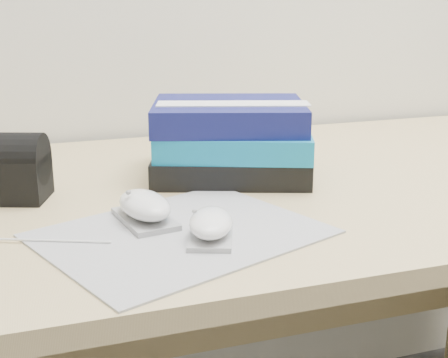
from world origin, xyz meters
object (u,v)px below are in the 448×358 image
object	(u,v)px
mouse_rear	(145,207)
pouch	(7,168)
mouse_front	(211,225)
desk	(243,288)
book_stack	(231,140)

from	to	relation	value
mouse_rear	pouch	xyz separation A→B (m)	(-0.18, 0.17, 0.03)
mouse_front	mouse_rear	bearing A→B (deg)	127.61
desk	mouse_front	world-z (taller)	mouse_front
desk	mouse_rear	bearing A→B (deg)	-137.04
mouse_front	pouch	bearing A→B (deg)	133.16
desk	book_stack	size ratio (longest dim) A/B	4.95
mouse_rear	mouse_front	world-z (taller)	mouse_rear
book_stack	pouch	distance (m)	0.37
desk	mouse_front	size ratio (longest dim) A/B	14.00
mouse_front	pouch	world-z (taller)	pouch
mouse_front	desk	bearing A→B (deg)	62.19
mouse_rear	mouse_front	distance (m)	0.11
desk	mouse_front	distance (m)	0.42
mouse_rear	book_stack	size ratio (longest dim) A/B	0.38
mouse_rear	mouse_front	size ratio (longest dim) A/B	1.07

